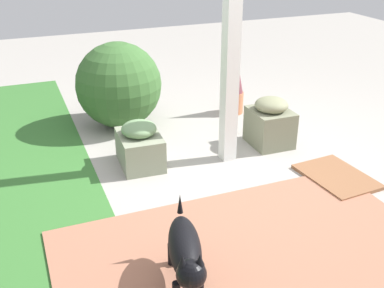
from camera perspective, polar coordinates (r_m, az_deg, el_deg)
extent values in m
plane|color=#A59F97|center=(3.91, 4.42, -4.05)|extent=(12.00, 12.00, 0.00)
cube|color=#A1684E|center=(2.96, 8.75, -15.04)|extent=(1.80, 2.40, 0.02)
cube|color=white|center=(3.87, 4.75, 12.11)|extent=(0.12, 0.12, 2.07)
cube|color=gray|center=(4.47, 9.36, 2.00)|extent=(0.41, 0.36, 0.34)
ellipsoid|color=gray|center=(4.39, 9.56, 4.69)|extent=(0.31, 0.31, 0.14)
cube|color=gray|center=(4.06, -6.29, -0.70)|extent=(0.48, 0.36, 0.29)
ellipsoid|color=#729766|center=(3.98, -6.42, 1.82)|extent=(0.30, 0.30, 0.13)
sphere|color=#37622E|center=(4.81, -8.83, 7.05)|extent=(0.86, 0.86, 0.86)
cylinder|color=#C4744E|center=(5.21, 5.04, 5.03)|extent=(0.21, 0.21, 0.23)
cone|color=brown|center=(5.09, 5.19, 8.80)|extent=(0.19, 0.19, 0.48)
ellipsoid|color=black|center=(2.70, -0.89, -12.34)|extent=(0.57, 0.32, 0.20)
sphere|color=black|center=(2.40, -0.08, -15.44)|extent=(0.15, 0.15, 0.15)
cone|color=black|center=(2.35, 0.97, -13.77)|extent=(0.05, 0.05, 0.06)
cone|color=black|center=(2.34, -1.15, -13.92)|extent=(0.05, 0.05, 0.06)
cylinder|color=black|center=(2.95, 0.04, -13.06)|extent=(0.05, 0.05, 0.16)
cylinder|color=black|center=(2.94, -2.49, -13.23)|extent=(0.05, 0.05, 0.16)
cone|color=black|center=(2.84, -1.46, -7.18)|extent=(0.04, 0.04, 0.13)
cube|color=#8D5C3C|center=(4.06, 17.06, -3.79)|extent=(0.66, 0.50, 0.03)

